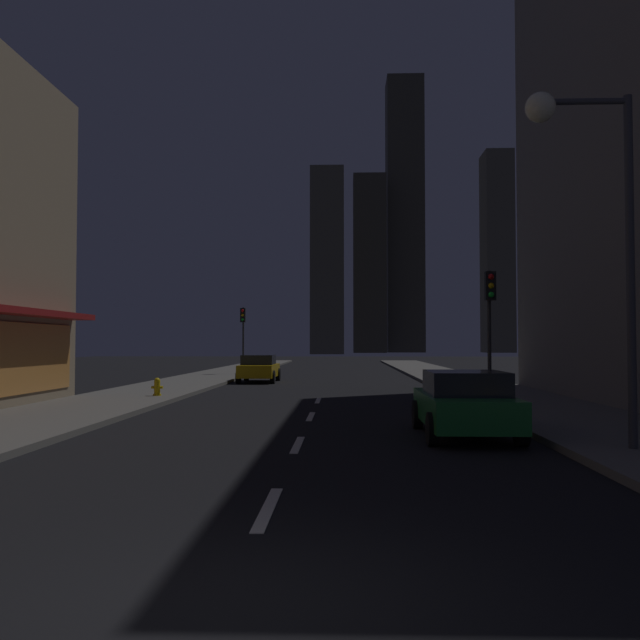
{
  "coord_description": "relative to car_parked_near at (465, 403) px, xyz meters",
  "views": [
    {
      "loc": [
        0.96,
        -5.12,
        2.06
      ],
      "look_at": [
        0.0,
        20.64,
        2.97
      ],
      "focal_mm": 37.33,
      "sensor_mm": 36.0,
      "label": 1
    }
  ],
  "objects": [
    {
      "name": "ground_plane",
      "position": [
        -3.6,
        22.3,
        -0.79
      ],
      "size": [
        78.0,
        136.0,
        0.1
      ],
      "primitive_type": "cube",
      "color": "black"
    },
    {
      "name": "skyscraper_distant_short",
      "position": [
        11.45,
        140.25,
        31.24
      ],
      "size": [
        8.47,
        8.89,
        63.96
      ],
      "primitive_type": "cube",
      "color": "#3E3B2E",
      "rests_on": "ground"
    },
    {
      "name": "traffic_light_far_left",
      "position": [
        -9.1,
        27.14,
        2.45
      ],
      "size": [
        0.32,
        0.48,
        4.2
      ],
      "color": "#2D2D2D",
      "rests_on": "sidewalk_left"
    },
    {
      "name": "traffic_light_near_right",
      "position": [
        1.9,
        6.09,
        2.45
      ],
      "size": [
        0.32,
        0.48,
        4.2
      ],
      "color": "#2D2D2D",
      "rests_on": "sidewalk_right"
    },
    {
      "name": "sidewalk_left",
      "position": [
        -10.6,
        22.3,
        -0.67
      ],
      "size": [
        4.0,
        76.0,
        0.15
      ],
      "primitive_type": "cube",
      "color": "#605E59",
      "rests_on": "ground"
    },
    {
      "name": "sidewalk_right",
      "position": [
        3.4,
        22.3,
        -0.67
      ],
      "size": [
        4.0,
        76.0,
        0.15
      ],
      "primitive_type": "cube",
      "color": "#605E59",
      "rests_on": "ground"
    },
    {
      "name": "skyscraper_distant_tall",
      "position": [
        -6.0,
        114.37,
        17.36
      ],
      "size": [
        6.5,
        6.97,
        36.2
      ],
      "primitive_type": "cube",
      "color": "#54503F",
      "rests_on": "ground"
    },
    {
      "name": "street_lamp_right",
      "position": [
        1.78,
        -2.47,
        4.33
      ],
      "size": [
        1.96,
        0.56,
        6.58
      ],
      "color": "#38383D",
      "rests_on": "sidewalk_right"
    },
    {
      "name": "skyscraper_distant_slender",
      "position": [
        32.04,
        136.77,
        22.0
      ],
      "size": [
        6.27,
        8.31,
        45.48
      ],
      "primitive_type": "cube",
      "color": "#544F3F",
      "rests_on": "ground"
    },
    {
      "name": "skyscraper_distant_mid",
      "position": [
        2.92,
        132.86,
        18.96
      ],
      "size": [
        7.2,
        7.26,
        39.4
      ],
      "primitive_type": "cube",
      "color": "#3B382C",
      "rests_on": "ground"
    },
    {
      "name": "car_parked_near",
      "position": [
        0.0,
        0.0,
        0.0
      ],
      "size": [
        1.98,
        4.24,
        1.45
      ],
      "color": "#1E722D",
      "rests_on": "ground"
    },
    {
      "name": "lane_marking_center",
      "position": [
        -3.6,
        -1.3,
        -0.73
      ],
      "size": [
        0.16,
        23.0,
        0.01
      ],
      "color": "silver",
      "rests_on": "ground"
    },
    {
      "name": "fire_hydrant_far_left",
      "position": [
        -9.5,
        9.29,
        -0.29
      ],
      "size": [
        0.42,
        0.3,
        0.65
      ],
      "color": "gold",
      "rests_on": "sidewalk_left"
    },
    {
      "name": "car_parked_far",
      "position": [
        -7.2,
        20.41,
        0.0
      ],
      "size": [
        1.98,
        4.24,
        1.45
      ],
      "color": "gold",
      "rests_on": "ground"
    }
  ]
}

